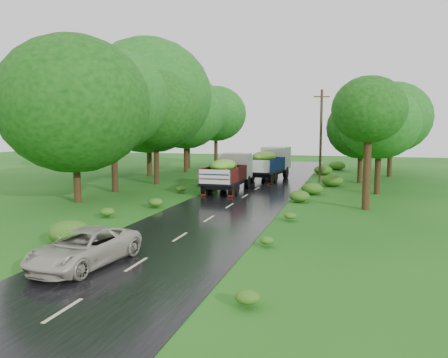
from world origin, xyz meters
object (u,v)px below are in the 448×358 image
at_px(truck_near, 229,171).
at_px(truck_far, 269,162).
at_px(car, 84,248).
at_px(utility_pole, 321,135).

height_order(truck_near, truck_far, truck_far).
bearing_deg(car, truck_near, 96.97).
xyz_separation_m(truck_near, car, (0.10, -18.74, -0.92)).
xyz_separation_m(truck_far, utility_pole, (4.62, -0.78, 2.45)).
relative_size(truck_near, utility_pole, 0.82).
height_order(truck_near, utility_pole, utility_pole).
height_order(truck_far, car, truck_far).
distance_m(car, utility_pole, 26.91).
relative_size(truck_far, utility_pole, 0.91).
bearing_deg(truck_far, utility_pole, -2.57).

